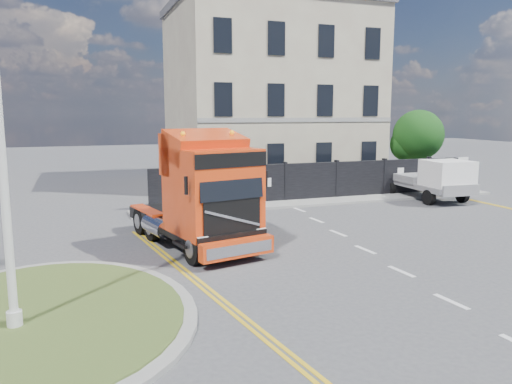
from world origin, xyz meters
name	(u,v)px	position (x,y,z in m)	size (l,w,h in m)	color
ground	(280,255)	(0.00, 0.00, 0.00)	(120.00, 120.00, 0.00)	#424244
traffic_island	(43,317)	(-7.00, -3.00, 0.08)	(6.80, 6.80, 0.17)	gray
hoarding_fence	(329,181)	(6.55, 9.00, 1.00)	(18.80, 0.25, 2.00)	black
georgian_building	(269,95)	(6.00, 16.50, 5.77)	(12.30, 10.30, 12.80)	#B9B493
tree	(416,137)	(14.38, 12.10, 3.05)	(3.20, 3.20, 4.80)	#382619
pavement_far	(327,201)	(6.00, 8.10, 0.06)	(20.00, 1.60, 0.12)	gray
truck	(204,198)	(-2.15, 1.53, 1.76)	(3.80, 6.92, 3.92)	black
flatbed_pickup	(438,179)	(11.55, 6.40, 1.19)	(2.41, 5.43, 2.21)	slate
lamppost_island	(0,137)	(-7.50, -3.50, 4.11)	(0.24, 0.49, 7.89)	silver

